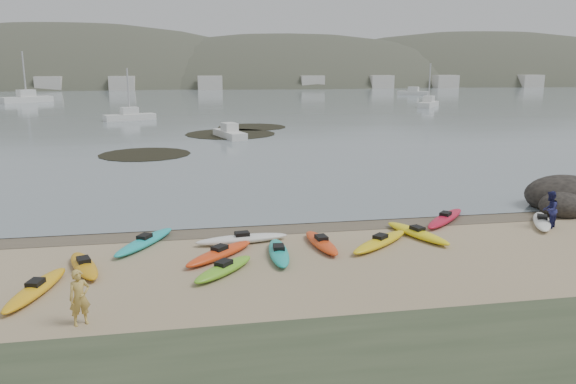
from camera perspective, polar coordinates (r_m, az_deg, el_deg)
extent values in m
plane|color=tan|center=(24.95, 0.00, -3.36)|extent=(600.00, 600.00, 0.00)
plane|color=brown|center=(24.66, 0.13, -3.54)|extent=(60.00, 60.00, 0.00)
plane|color=slate|center=(323.68, -9.79, 11.31)|extent=(1200.00, 1200.00, 0.00)
ellipsoid|color=#ECAA13|center=(19.23, -24.23, -8.98)|extent=(1.60, 3.70, 0.34)
ellipsoid|color=#1CADB0|center=(22.77, -14.35, -4.91)|extent=(2.53, 3.72, 0.34)
ellipsoid|color=#E74214|center=(21.98, 3.40, -5.16)|extent=(1.04, 3.16, 0.34)
ellipsoid|color=red|center=(26.35, 15.68, -2.59)|extent=(3.29, 3.29, 0.34)
ellipsoid|color=#1BA89D|center=(20.81, -0.94, -6.18)|extent=(0.91, 3.23, 0.34)
ellipsoid|color=silver|center=(22.47, -4.68, -4.78)|extent=(3.80, 1.13, 0.34)
ellipsoid|color=yellow|center=(23.76, 12.98, -4.10)|extent=(1.87, 3.64, 0.34)
ellipsoid|color=yellow|center=(22.35, 9.35, -5.01)|extent=(3.31, 2.94, 0.34)
ellipsoid|color=#EA4014|center=(20.89, -6.95, -6.20)|extent=(2.96, 2.95, 0.34)
ellipsoid|color=white|center=(27.29, 24.38, -2.75)|extent=(2.23, 3.15, 0.34)
ellipsoid|color=orange|center=(20.75, -20.01, -7.04)|extent=(1.71, 3.13, 0.34)
ellipsoid|color=#6CBD25|center=(19.34, -6.54, -7.77)|extent=(2.51, 2.71, 0.34)
imported|color=tan|center=(16.44, -20.41, -10.01)|extent=(0.67, 0.57, 1.56)
imported|color=navy|center=(26.82, 25.06, -1.63)|extent=(1.01, 0.99, 1.64)
ellipsoid|color=black|center=(31.16, 26.16, -0.86)|extent=(3.93, 3.05, 1.96)
ellipsoid|color=black|center=(29.59, 26.06, -1.72)|extent=(2.18, 1.96, 1.31)
cylinder|color=black|center=(45.97, -14.34, 3.71)|extent=(7.17, 7.17, 0.04)
cylinder|color=black|center=(58.26, -5.87, 5.87)|extent=(9.23, 9.23, 0.04)
cylinder|color=black|center=(64.69, -3.68, 6.58)|extent=(7.77, 7.77, 0.04)
cube|color=silver|center=(75.66, -15.77, 7.35)|extent=(6.64, 4.17, 0.90)
cube|color=silver|center=(55.22, -5.95, 5.87)|extent=(3.02, 5.79, 0.78)
cube|color=silver|center=(99.73, 14.07, 8.65)|extent=(5.88, 6.86, 0.99)
cube|color=silver|center=(119.24, -25.01, 8.53)|extent=(8.95, 7.80, 1.30)
cube|color=silver|center=(140.45, 12.62, 9.81)|extent=(7.20, 6.01, 1.04)
ellipsoid|color=#384235|center=(223.73, -20.87, 5.49)|extent=(220.00, 120.00, 80.00)
ellipsoid|color=#384235|center=(218.30, 0.07, 6.88)|extent=(200.00, 110.00, 68.00)
ellipsoid|color=#384235|center=(256.94, 18.76, 6.68)|extent=(230.00, 130.00, 76.00)
cube|color=beige|center=(172.81, -23.34, 10.07)|extent=(7.00, 5.00, 4.00)
cube|color=beige|center=(169.21, -15.27, 10.61)|extent=(7.00, 5.00, 4.00)
cube|color=beige|center=(168.97, -6.99, 10.96)|extent=(7.00, 5.00, 4.00)
cube|color=beige|center=(172.11, 1.16, 11.08)|extent=(7.00, 5.00, 4.00)
cube|color=beige|center=(178.45, 8.88, 10.99)|extent=(7.00, 5.00, 4.00)
cube|color=beige|center=(187.67, 15.94, 10.74)|extent=(7.00, 5.00, 4.00)
cube|color=beige|center=(199.36, 22.25, 10.38)|extent=(7.00, 5.00, 4.00)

